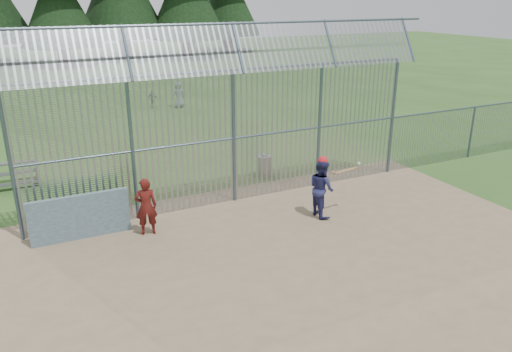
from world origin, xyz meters
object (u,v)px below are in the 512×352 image
onlooker (146,206)px  trash_can (264,166)px  dugout_wall (80,217)px  batter (321,188)px

onlooker → trash_can: 5.52m
dugout_wall → trash_can: dugout_wall is taller
dugout_wall → batter: batter is taller
dugout_wall → trash_can: 6.78m
onlooker → trash_can: size_ratio=1.90×
dugout_wall → batter: bearing=-13.4°
dugout_wall → trash_can: (6.42, 2.16, -0.24)m
dugout_wall → batter: 6.55m
trash_can → dugout_wall: bearing=-161.4°
batter → trash_can: 3.71m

